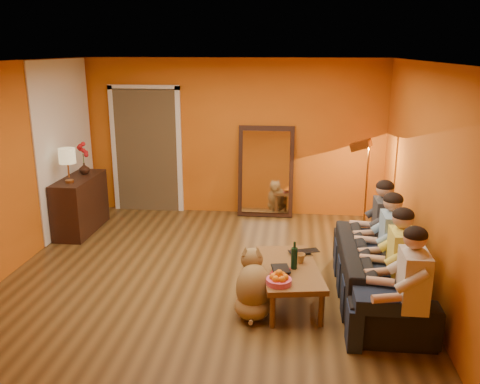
# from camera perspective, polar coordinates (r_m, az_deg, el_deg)

# --- Properties ---
(room_shell) EXTENTS (5.00, 5.50, 2.60)m
(room_shell) POSITION_cam_1_polar(r_m,az_deg,el_deg) (6.23, -3.34, 2.43)
(room_shell) COLOR brown
(room_shell) RESTS_ON ground
(white_accent) EXTENTS (0.02, 1.90, 2.58)m
(white_accent) POSITION_cam_1_polar(r_m,az_deg,el_deg) (8.27, -18.99, 4.94)
(white_accent) COLOR white
(white_accent) RESTS_ON wall_left
(doorway_recess) EXTENTS (1.06, 0.30, 2.10)m
(doorway_recess) POSITION_cam_1_polar(r_m,az_deg,el_deg) (8.96, -10.22, 4.71)
(doorway_recess) COLOR #3F2D19
(doorway_recess) RESTS_ON floor
(door_jamb_left) EXTENTS (0.08, 0.06, 2.20)m
(door_jamb_left) POSITION_cam_1_polar(r_m,az_deg,el_deg) (9.03, -13.92, 4.58)
(door_jamb_left) COLOR white
(door_jamb_left) RESTS_ON wall_back
(door_jamb_right) EXTENTS (0.08, 0.06, 2.20)m
(door_jamb_right) POSITION_cam_1_polar(r_m,az_deg,el_deg) (8.70, -6.82, 4.52)
(door_jamb_right) COLOR white
(door_jamb_right) RESTS_ON wall_back
(door_header) EXTENTS (1.22, 0.06, 0.08)m
(door_header) POSITION_cam_1_polar(r_m,az_deg,el_deg) (8.71, -10.79, 11.48)
(door_header) COLOR white
(door_header) RESTS_ON wall_back
(mirror_frame) EXTENTS (0.92, 0.27, 1.51)m
(mirror_frame) POSITION_cam_1_polar(r_m,az_deg,el_deg) (8.48, 2.92, 2.31)
(mirror_frame) COLOR black
(mirror_frame) RESTS_ON floor
(mirror_glass) EXTENTS (0.78, 0.21, 1.35)m
(mirror_glass) POSITION_cam_1_polar(r_m,az_deg,el_deg) (8.44, 2.90, 2.25)
(mirror_glass) COLOR white
(mirror_glass) RESTS_ON mirror_frame
(sideboard) EXTENTS (0.44, 1.18, 0.85)m
(sideboard) POSITION_cam_1_polar(r_m,az_deg,el_deg) (8.20, -17.47, -1.33)
(sideboard) COLOR black
(sideboard) RESTS_ON floor
(table_lamp) EXTENTS (0.24, 0.24, 0.51)m
(table_lamp) POSITION_cam_1_polar(r_m,az_deg,el_deg) (7.76, -18.75, 2.82)
(table_lamp) COLOR beige
(table_lamp) RESTS_ON sideboard
(sofa) EXTENTS (2.19, 0.86, 0.64)m
(sofa) POSITION_cam_1_polar(r_m,az_deg,el_deg) (5.97, 15.32, -8.68)
(sofa) COLOR black
(sofa) RESTS_ON floor
(coffee_table) EXTENTS (0.82, 1.31, 0.42)m
(coffee_table) POSITION_cam_1_polar(r_m,az_deg,el_deg) (5.78, 5.51, -10.21)
(coffee_table) COLOR brown
(coffee_table) RESTS_ON floor
(floor_lamp) EXTENTS (0.37, 0.34, 1.44)m
(floor_lamp) POSITION_cam_1_polar(r_m,az_deg,el_deg) (7.80, 14.00, 0.34)
(floor_lamp) COLOR #AD6E32
(floor_lamp) RESTS_ON floor
(dog) EXTENTS (0.44, 0.64, 0.72)m
(dog) POSITION_cam_1_polar(r_m,az_deg,el_deg) (5.43, 1.54, -10.19)
(dog) COLOR olive
(dog) RESTS_ON floor
(person_far_left) EXTENTS (0.70, 0.44, 1.22)m
(person_far_left) POSITION_cam_1_polar(r_m,az_deg,el_deg) (4.99, 18.78, -10.37)
(person_far_left) COLOR beige
(person_far_left) RESTS_ON sofa
(person_mid_left) EXTENTS (0.70, 0.44, 1.22)m
(person_mid_left) POSITION_cam_1_polar(r_m,az_deg,el_deg) (5.48, 17.60, -7.86)
(person_mid_left) COLOR #DFD54A
(person_mid_left) RESTS_ON sofa
(person_mid_right) EXTENTS (0.70, 0.44, 1.22)m
(person_mid_right) POSITION_cam_1_polar(r_m,az_deg,el_deg) (5.98, 16.62, -5.76)
(person_mid_right) COLOR #80A7C6
(person_mid_right) RESTS_ON sofa
(person_far_right) EXTENTS (0.70, 0.44, 1.22)m
(person_far_right) POSITION_cam_1_polar(r_m,az_deg,el_deg) (6.48, 15.79, -3.98)
(person_far_right) COLOR #333338
(person_far_right) RESTS_ON sofa
(fruit_bowl) EXTENTS (0.26, 0.26, 0.16)m
(fruit_bowl) POSITION_cam_1_polar(r_m,az_deg,el_deg) (5.25, 4.40, -9.49)
(fruit_bowl) COLOR #E24F7A
(fruit_bowl) RESTS_ON coffee_table
(wine_bottle) EXTENTS (0.07, 0.07, 0.31)m
(wine_bottle) POSITION_cam_1_polar(r_m,az_deg,el_deg) (5.59, 6.12, -7.09)
(wine_bottle) COLOR black
(wine_bottle) RESTS_ON coffee_table
(tumbler) EXTENTS (0.13, 0.13, 0.10)m
(tumbler) POSITION_cam_1_polar(r_m,az_deg,el_deg) (5.78, 6.80, -7.40)
(tumbler) COLOR #B27F3F
(tumbler) RESTS_ON coffee_table
(laptop) EXTENTS (0.42, 0.34, 0.03)m
(laptop) POSITION_cam_1_polar(r_m,az_deg,el_deg) (6.01, 7.35, -6.88)
(laptop) COLOR black
(laptop) RESTS_ON coffee_table
(book_lower) EXTENTS (0.21, 0.27, 0.02)m
(book_lower) POSITION_cam_1_polar(r_m,az_deg,el_deg) (5.51, 3.64, -8.99)
(book_lower) COLOR black
(book_lower) RESTS_ON coffee_table
(book_mid) EXTENTS (0.22, 0.26, 0.02)m
(book_mid) POSITION_cam_1_polar(r_m,az_deg,el_deg) (5.51, 3.75, -8.75)
(book_mid) COLOR #B01419
(book_mid) RESTS_ON book_lower
(book_upper) EXTENTS (0.23, 0.27, 0.02)m
(book_upper) POSITION_cam_1_polar(r_m,az_deg,el_deg) (5.48, 3.64, -8.65)
(book_upper) COLOR black
(book_upper) RESTS_ON book_mid
(vase) EXTENTS (0.16, 0.16, 0.17)m
(vase) POSITION_cam_1_polar(r_m,az_deg,el_deg) (8.29, -17.09, 2.55)
(vase) COLOR black
(vase) RESTS_ON sideboard
(flowers) EXTENTS (0.17, 0.17, 0.51)m
(flowers) POSITION_cam_1_polar(r_m,az_deg,el_deg) (8.23, -17.25, 4.51)
(flowers) COLOR #B01419
(flowers) RESTS_ON vase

